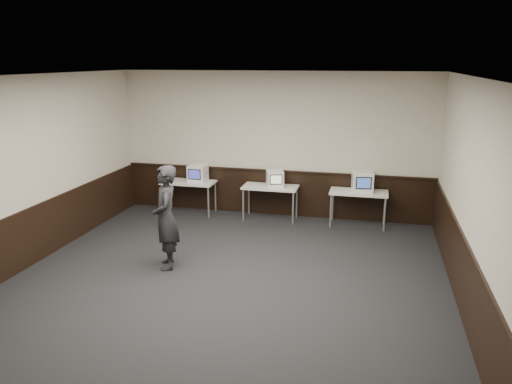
% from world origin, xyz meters
% --- Properties ---
extents(floor, '(8.00, 8.00, 0.00)m').
position_xyz_m(floor, '(0.00, 0.00, 0.00)').
color(floor, black).
rests_on(floor, ground).
extents(ceiling, '(8.00, 8.00, 0.00)m').
position_xyz_m(ceiling, '(0.00, 0.00, 3.20)').
color(ceiling, white).
rests_on(ceiling, back_wall).
extents(back_wall, '(7.00, 0.00, 7.00)m').
position_xyz_m(back_wall, '(0.00, 4.00, 1.60)').
color(back_wall, beige).
rests_on(back_wall, ground).
extents(front_wall, '(7.00, 0.00, 7.00)m').
position_xyz_m(front_wall, '(0.00, -4.00, 1.60)').
color(front_wall, beige).
rests_on(front_wall, ground).
extents(left_wall, '(0.00, 8.00, 8.00)m').
position_xyz_m(left_wall, '(-3.50, 0.00, 1.60)').
color(left_wall, beige).
rests_on(left_wall, ground).
extents(right_wall, '(0.00, 8.00, 8.00)m').
position_xyz_m(right_wall, '(3.50, 0.00, 1.60)').
color(right_wall, beige).
rests_on(right_wall, ground).
extents(wainscot_back, '(6.98, 0.04, 1.00)m').
position_xyz_m(wainscot_back, '(0.00, 3.98, 0.50)').
color(wainscot_back, black).
rests_on(wainscot_back, back_wall).
extents(wainscot_left, '(0.04, 7.98, 1.00)m').
position_xyz_m(wainscot_left, '(-3.48, 0.00, 0.50)').
color(wainscot_left, black).
rests_on(wainscot_left, left_wall).
extents(wainscot_right, '(0.04, 7.98, 1.00)m').
position_xyz_m(wainscot_right, '(3.48, 0.00, 0.50)').
color(wainscot_right, black).
rests_on(wainscot_right, right_wall).
extents(wainscot_rail, '(6.98, 0.06, 0.04)m').
position_xyz_m(wainscot_rail, '(0.00, 3.96, 1.02)').
color(wainscot_rail, black).
rests_on(wainscot_rail, wainscot_back).
extents(desk_left, '(1.20, 0.60, 0.75)m').
position_xyz_m(desk_left, '(-1.90, 3.60, 0.68)').
color(desk_left, silver).
rests_on(desk_left, ground).
extents(desk_center, '(1.20, 0.60, 0.75)m').
position_xyz_m(desk_center, '(0.00, 3.60, 0.68)').
color(desk_center, silver).
rests_on(desk_center, ground).
extents(desk_right, '(1.20, 0.60, 0.75)m').
position_xyz_m(desk_right, '(1.90, 3.60, 0.68)').
color(desk_right, silver).
rests_on(desk_right, ground).
extents(emac_left, '(0.40, 0.43, 0.39)m').
position_xyz_m(emac_left, '(-1.68, 3.63, 0.94)').
color(emac_left, white).
rests_on(emac_left, desk_left).
extents(emac_center, '(0.46, 0.47, 0.35)m').
position_xyz_m(emac_center, '(0.10, 3.62, 0.93)').
color(emac_center, white).
rests_on(emac_center, desk_center).
extents(emac_right, '(0.48, 0.50, 0.42)m').
position_xyz_m(emac_right, '(1.96, 3.63, 0.96)').
color(emac_right, white).
rests_on(emac_right, desk_right).
extents(person, '(0.65, 0.76, 1.77)m').
position_xyz_m(person, '(-1.15, 0.62, 0.88)').
color(person, black).
rests_on(person, ground).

